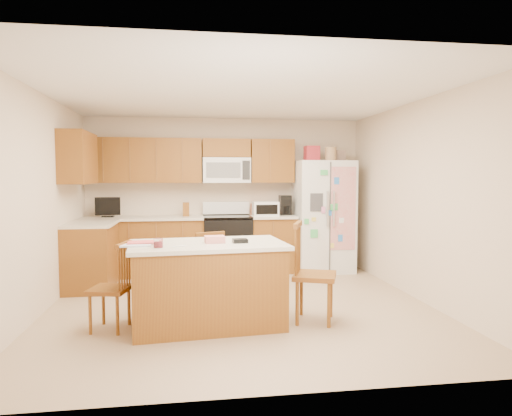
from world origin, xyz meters
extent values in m
plane|color=tan|center=(0.00, 0.00, 0.00)|extent=(4.50, 4.50, 0.00)
cube|color=beige|center=(0.00, 2.25, 1.25)|extent=(4.50, 0.10, 2.50)
cube|color=beige|center=(0.00, -2.25, 1.25)|extent=(4.50, 0.10, 2.50)
cube|color=beige|center=(-2.25, 0.00, 1.25)|extent=(0.10, 4.50, 2.50)
cube|color=beige|center=(2.25, 0.00, 1.25)|extent=(0.10, 4.50, 2.50)
cube|color=white|center=(0.00, 0.00, 2.50)|extent=(4.50, 4.50, 0.04)
cube|color=brown|center=(-1.31, 1.95, 0.44)|extent=(1.87, 0.60, 0.88)
cube|color=brown|center=(0.74, 1.95, 0.44)|extent=(0.72, 0.60, 0.88)
cube|color=brown|center=(-1.95, 1.17, 0.44)|extent=(0.60, 0.95, 0.88)
cube|color=silver|center=(-1.31, 1.94, 0.90)|extent=(1.87, 0.64, 0.04)
cube|color=silver|center=(0.74, 1.94, 0.90)|extent=(0.72, 0.64, 0.04)
cube|color=silver|center=(-1.94, 1.17, 0.90)|extent=(0.64, 0.95, 0.04)
cube|color=brown|center=(-1.32, 2.08, 1.80)|extent=(1.85, 0.33, 0.70)
cube|color=brown|center=(0.75, 2.08, 1.80)|extent=(0.70, 0.33, 0.70)
cube|color=brown|center=(0.00, 2.08, 2.00)|extent=(0.76, 0.33, 0.29)
cube|color=brown|center=(-2.08, 1.17, 1.80)|extent=(0.33, 0.95, 0.70)
cube|color=brown|center=(-1.90, 1.92, 1.80)|extent=(0.02, 0.01, 0.66)
cube|color=brown|center=(-1.90, 1.65, 0.44)|extent=(0.02, 0.01, 0.84)
cube|color=brown|center=(-1.50, 1.92, 1.80)|extent=(0.02, 0.01, 0.66)
cube|color=brown|center=(-1.50, 1.65, 0.44)|extent=(0.02, 0.01, 0.84)
cube|color=brown|center=(-1.10, 1.92, 1.80)|extent=(0.02, 0.01, 0.66)
cube|color=brown|center=(-1.10, 1.65, 0.44)|extent=(0.02, 0.01, 0.84)
cube|color=brown|center=(-0.70, 1.92, 1.80)|extent=(0.01, 0.01, 0.66)
cube|color=brown|center=(-0.70, 1.65, 0.44)|extent=(0.01, 0.01, 0.84)
cube|color=brown|center=(0.70, 1.92, 1.80)|extent=(0.01, 0.01, 0.66)
cube|color=brown|center=(0.70, 1.65, 0.44)|extent=(0.01, 0.01, 0.84)
cube|color=white|center=(0.00, 2.06, 1.65)|extent=(0.76, 0.38, 0.40)
cube|color=slate|center=(-0.06, 1.86, 1.65)|extent=(0.54, 0.01, 0.24)
cube|color=#262626|center=(0.30, 1.86, 1.65)|extent=(0.12, 0.01, 0.30)
cube|color=brown|center=(-0.65, 1.95, 1.03)|extent=(0.10, 0.14, 0.22)
cube|color=black|center=(-1.85, 1.97, 0.93)|extent=(0.18, 0.12, 0.02)
cube|color=black|center=(-1.85, 1.97, 1.09)|extent=(0.38, 0.03, 0.28)
cube|color=#B84616|center=(0.58, 2.03, 1.01)|extent=(0.35, 0.22, 0.18)
cube|color=white|center=(0.60, 1.80, 1.04)|extent=(0.40, 0.28, 0.23)
cube|color=black|center=(0.60, 1.66, 1.04)|extent=(0.34, 0.01, 0.15)
cube|color=black|center=(0.96, 2.00, 1.08)|extent=(0.18, 0.22, 0.32)
cylinder|color=black|center=(0.96, 1.93, 1.01)|extent=(0.12, 0.12, 0.12)
cube|color=black|center=(0.00, 1.93, 0.44)|extent=(0.76, 0.64, 0.88)
cube|color=black|center=(0.00, 1.60, 0.42)|extent=(0.68, 0.01, 0.42)
cube|color=black|center=(0.00, 1.93, 0.91)|extent=(0.76, 0.64, 0.03)
cube|color=white|center=(0.00, 2.19, 1.03)|extent=(0.76, 0.10, 0.20)
cube|color=white|center=(1.57, 1.88, 0.90)|extent=(0.90, 0.75, 1.80)
cube|color=#4C4C4C|center=(1.57, 1.49, 0.90)|extent=(0.02, 0.01, 1.75)
cube|color=silver|center=(1.52, 1.47, 1.05)|extent=(0.02, 0.03, 0.55)
cube|color=silver|center=(1.62, 1.47, 1.05)|extent=(0.02, 0.03, 0.55)
cube|color=#3F3F44|center=(1.35, 1.49, 1.15)|extent=(0.20, 0.01, 0.28)
cube|color=#D84C59|center=(1.77, 1.49, 1.05)|extent=(0.42, 0.01, 1.30)
cube|color=#A92730|center=(1.37, 1.88, 1.92)|extent=(0.22, 0.22, 0.24)
cylinder|color=tan|center=(1.67, 1.82, 1.91)|extent=(0.18, 0.18, 0.22)
cube|color=#846A5C|center=(1.85, 1.96, 1.89)|extent=(0.18, 0.20, 0.18)
cube|color=brown|center=(-0.41, -0.64, 0.41)|extent=(1.57, 0.97, 0.83)
cube|color=silver|center=(-0.41, -0.64, 0.85)|extent=(1.66, 1.06, 0.04)
cylinder|color=#A92730|center=(-0.89, -0.89, 0.90)|extent=(0.08, 0.08, 0.06)
cylinder|color=white|center=(-0.89, -0.89, 0.91)|extent=(0.09, 0.09, 0.09)
cube|color=#FF9A8A|center=(-0.34, -0.64, 0.90)|extent=(0.21, 0.17, 0.07)
cube|color=black|center=(-0.08, -0.68, 0.89)|extent=(0.16, 0.13, 0.04)
cube|color=white|center=(-1.12, -0.72, 0.87)|extent=(0.32, 0.27, 0.01)
cube|color=#D84C4C|center=(-1.08, -0.64, 0.89)|extent=(0.28, 0.22, 0.01)
cylinder|color=white|center=(-0.69, -0.87, 0.87)|extent=(0.13, 0.06, 0.01)
cube|color=brown|center=(-1.40, -0.64, 0.41)|extent=(0.44, 0.46, 0.04)
cylinder|color=brown|center=(-1.50, -0.45, 0.20)|extent=(0.03, 0.03, 0.39)
cylinder|color=brown|center=(-1.57, -0.76, 0.20)|extent=(0.03, 0.03, 0.39)
cylinder|color=brown|center=(-1.23, -0.52, 0.20)|extent=(0.03, 0.03, 0.39)
cylinder|color=brown|center=(-1.30, -0.82, 0.20)|extent=(0.03, 0.03, 0.39)
cylinder|color=brown|center=(-1.21, -0.54, 0.65)|extent=(0.02, 0.02, 0.44)
cylinder|color=brown|center=(-1.23, -0.61, 0.65)|extent=(0.02, 0.02, 0.44)
cylinder|color=brown|center=(-1.25, -0.67, 0.65)|extent=(0.02, 0.02, 0.44)
cylinder|color=brown|center=(-1.26, -0.74, 0.65)|extent=(0.02, 0.02, 0.44)
cylinder|color=brown|center=(-1.28, -0.81, 0.65)|extent=(0.02, 0.02, 0.44)
cube|color=brown|center=(-1.25, -0.67, 0.87)|extent=(0.12, 0.37, 0.05)
cube|color=brown|center=(-0.42, 0.16, 0.41)|extent=(0.50, 0.49, 0.04)
cylinder|color=brown|center=(-0.32, 0.35, 0.20)|extent=(0.03, 0.03, 0.39)
cylinder|color=brown|center=(-0.61, 0.22, 0.20)|extent=(0.03, 0.03, 0.39)
cylinder|color=brown|center=(-0.22, 0.09, 0.20)|extent=(0.03, 0.03, 0.39)
cylinder|color=brown|center=(-0.51, -0.03, 0.20)|extent=(0.03, 0.03, 0.39)
cylinder|color=brown|center=(-0.23, 0.07, 0.65)|extent=(0.02, 0.02, 0.44)
cylinder|color=brown|center=(-0.29, 0.04, 0.65)|extent=(0.02, 0.02, 0.44)
cylinder|color=brown|center=(-0.35, 0.01, 0.65)|extent=(0.02, 0.02, 0.44)
cylinder|color=brown|center=(-0.42, -0.01, 0.65)|extent=(0.02, 0.02, 0.44)
cylinder|color=brown|center=(-0.48, -0.04, 0.65)|extent=(0.02, 0.02, 0.44)
cube|color=brown|center=(-0.35, 0.01, 0.88)|extent=(0.35, 0.18, 0.05)
cube|color=brown|center=(0.73, -0.67, 0.49)|extent=(0.57, 0.58, 0.05)
cylinder|color=brown|center=(0.81, -0.90, 0.24)|extent=(0.04, 0.04, 0.47)
cylinder|color=brown|center=(0.94, -0.55, 0.24)|extent=(0.04, 0.04, 0.47)
cylinder|color=brown|center=(0.51, -0.78, 0.24)|extent=(0.04, 0.04, 0.47)
cylinder|color=brown|center=(0.64, -0.44, 0.24)|extent=(0.04, 0.04, 0.47)
cylinder|color=brown|center=(0.49, -0.75, 0.77)|extent=(0.02, 0.02, 0.52)
cylinder|color=brown|center=(0.52, -0.68, 0.77)|extent=(0.02, 0.02, 0.52)
cylinder|color=brown|center=(0.55, -0.60, 0.77)|extent=(0.02, 0.02, 0.52)
cylinder|color=brown|center=(0.58, -0.53, 0.77)|extent=(0.02, 0.02, 0.52)
cylinder|color=brown|center=(0.61, -0.45, 0.77)|extent=(0.02, 0.02, 0.52)
cube|color=brown|center=(0.55, -0.60, 1.04)|extent=(0.19, 0.42, 0.05)
camera|label=1|loc=(-0.58, -5.33, 1.55)|focal=32.00mm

